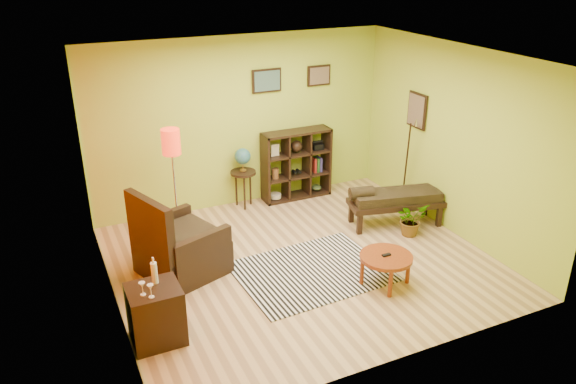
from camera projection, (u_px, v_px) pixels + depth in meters
name	position (u px, v px, depth m)	size (l,w,h in m)	color
ground	(302.00, 261.00, 7.82)	(5.00, 5.00, 0.00)	tan
room_shell	(296.00, 139.00, 7.07)	(5.04, 4.54, 2.82)	#AECA3E
zebra_rug	(312.00, 271.00, 7.56)	(1.95, 1.51, 0.01)	white
coffee_table	(386.00, 260.00, 7.15)	(0.68, 0.68, 0.44)	maroon
armchair	(178.00, 249.00, 7.41)	(1.25, 1.23, 1.20)	black
side_cabinet	(156.00, 314.00, 6.12)	(0.56, 0.51, 0.98)	black
floor_lamp	(172.00, 153.00, 7.71)	(0.27, 0.27, 1.76)	silver
globe_table	(243.00, 163.00, 9.18)	(0.42, 0.42, 1.03)	black
cube_shelf	(297.00, 164.00, 9.62)	(1.20, 0.35, 1.20)	black
bench	(394.00, 199.00, 8.70)	(1.55, 0.85, 0.68)	black
potted_plant	(411.00, 222.00, 8.47)	(0.47, 0.52, 0.41)	#26661E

